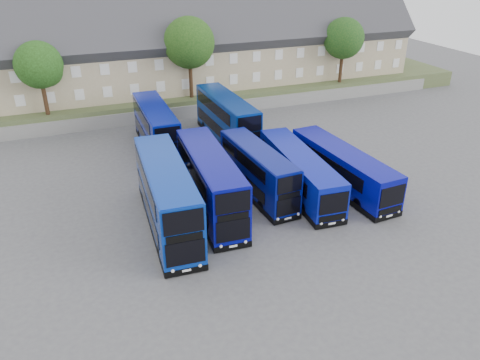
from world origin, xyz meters
name	(u,v)px	position (x,y,z in m)	size (l,w,h in m)	color
ground	(262,221)	(0.00, 0.00, 0.00)	(120.00, 120.00, 0.00)	#4E4E54
retaining_wall	(179,113)	(0.00, 24.00, 0.75)	(70.00, 0.40, 1.50)	slate
earth_bank	(160,89)	(0.00, 34.00, 1.00)	(80.00, 20.00, 2.00)	#4C5932
terrace_row	(188,50)	(3.00, 30.00, 6.60)	(60.00, 10.40, 11.20)	tan
dd_front_left	(167,197)	(-6.57, 1.77, 2.35)	(3.40, 12.13, 4.77)	#082D9C
dd_front_mid	(210,183)	(-3.02, 2.90, 2.25)	(3.28, 11.65, 4.58)	#070A84
dd_front_right	(258,172)	(1.28, 3.94, 1.94)	(2.89, 10.06, 3.95)	navy
dd_rear_left	(156,129)	(-4.28, 15.97, 2.16)	(2.71, 11.12, 4.40)	#081799
dd_rear_right	(227,120)	(2.92, 15.74, 2.25)	(2.97, 11.59, 4.58)	navy
coach_east_a	(299,173)	(4.62, 3.22, 1.61)	(3.37, 12.19, 3.29)	#0915A7
coach_east_b	(342,169)	(8.28, 2.60, 1.61)	(3.30, 12.15, 3.28)	#070A8F
tree_west	(40,66)	(-13.85, 25.10, 7.05)	(4.80, 4.80, 7.65)	#382314
tree_mid	(190,44)	(2.15, 25.60, 8.07)	(5.76, 5.76, 9.18)	#382314
tree_east	(344,40)	(22.15, 25.10, 7.39)	(5.12, 5.12, 8.16)	#382314
tree_far	(354,26)	(28.15, 32.10, 7.73)	(5.44, 5.44, 8.67)	#382314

